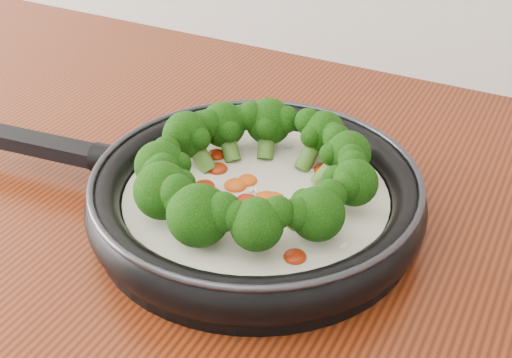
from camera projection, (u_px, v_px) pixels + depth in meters
The scene contains 1 object.
skillet at pixel (251, 191), 0.65m from camera, with size 0.53×0.36×0.09m.
Camera 1 is at (0.33, 0.61, 1.30)m, focal length 46.96 mm.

